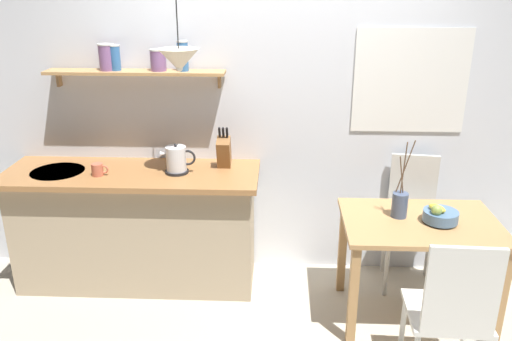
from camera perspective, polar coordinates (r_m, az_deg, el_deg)
ground_plane at (r=3.88m, az=1.36°, el=-14.63°), size 14.00×14.00×0.00m
back_wall at (r=3.92m, az=4.75°, el=7.49°), size 6.80×0.11×2.70m
kitchen_counter at (r=4.05m, az=-12.87°, el=-5.95°), size 1.83×0.63×0.91m
wall_shelf at (r=3.84m, az=-12.80°, el=11.16°), size 1.27×0.20×0.34m
dining_table at (r=3.64m, az=17.32°, el=-6.89°), size 1.01×0.71×0.73m
dining_chair_near at (r=3.11m, az=20.54°, el=-13.95°), size 0.45×0.43×0.97m
dining_chair_far at (r=4.09m, az=16.54°, el=-4.75°), size 0.44×0.45×0.99m
fruit_bowl at (r=3.57m, az=19.37°, el=-4.59°), size 0.22×0.22×0.14m
twig_vase at (r=3.57m, az=15.37°, el=-3.51°), size 0.11×0.10×0.53m
electric_kettle at (r=3.74m, az=-8.62°, el=1.14°), size 0.25×0.17×0.22m
knife_block at (r=3.79m, az=-3.51°, el=2.07°), size 0.10×0.18×0.31m
coffee_mug_by_sink at (r=3.83m, az=-16.81°, el=0.10°), size 0.12×0.08×0.09m
pendant_lamp at (r=3.44m, az=-8.37°, el=11.80°), size 0.26×0.26×0.56m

